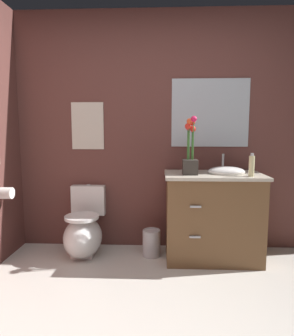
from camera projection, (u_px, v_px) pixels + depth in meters
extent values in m
cube|color=brown|center=(170.00, 132.00, 3.18)|extent=(4.45, 0.05, 2.50)
ellipsoid|color=white|center=(83.00, 237.00, 3.00)|extent=(0.38, 0.48, 0.40)
cube|color=white|center=(84.00, 246.00, 3.07)|extent=(0.22, 0.26, 0.18)
cube|color=white|center=(89.00, 200.00, 3.25)|extent=(0.36, 0.13, 0.32)
cylinder|color=white|center=(82.00, 217.00, 2.96)|extent=(0.34, 0.34, 0.03)
cylinder|color=#B7B7BC|center=(88.00, 185.00, 3.23)|extent=(0.04, 0.04, 0.02)
cube|color=brown|center=(212.00, 218.00, 2.94)|extent=(0.90, 0.52, 0.82)
cube|color=beige|center=(214.00, 175.00, 2.89)|extent=(0.94, 0.56, 0.03)
ellipsoid|color=white|center=(226.00, 172.00, 2.88)|extent=(0.36, 0.26, 0.10)
cylinder|color=#B7B7BC|center=(223.00, 163.00, 3.03)|extent=(0.02, 0.02, 0.18)
cube|color=#B7B7BC|center=(196.00, 207.00, 2.66)|extent=(0.10, 0.02, 0.02)
cube|color=#B7B7BC|center=(195.00, 237.00, 2.69)|extent=(0.10, 0.02, 0.02)
cube|color=#38332D|center=(190.00, 167.00, 2.82)|extent=(0.14, 0.14, 0.14)
cylinder|color=#386B2D|center=(193.00, 144.00, 2.79)|extent=(0.01, 0.01, 0.29)
sphere|color=red|center=(193.00, 129.00, 2.78)|extent=(0.06, 0.06, 0.06)
cylinder|color=#386B2D|center=(192.00, 141.00, 2.81)|extent=(0.01, 0.01, 0.35)
sphere|color=red|center=(192.00, 122.00, 2.79)|extent=(0.06, 0.06, 0.06)
cylinder|color=#386B2D|center=(188.00, 144.00, 2.82)|extent=(0.01, 0.01, 0.30)
sphere|color=#E01E51|center=(189.00, 127.00, 2.80)|extent=(0.06, 0.06, 0.06)
cylinder|color=#386B2D|center=(188.00, 143.00, 2.79)|extent=(0.01, 0.01, 0.31)
sphere|color=red|center=(188.00, 126.00, 2.77)|extent=(0.06, 0.06, 0.06)
cylinder|color=#386B2D|center=(189.00, 141.00, 2.78)|extent=(0.01, 0.01, 0.36)
sphere|color=#EA4C23|center=(190.00, 121.00, 2.76)|extent=(0.06, 0.06, 0.06)
cylinder|color=#386B2D|center=(193.00, 140.00, 2.76)|extent=(0.01, 0.01, 0.38)
sphere|color=#E01E51|center=(194.00, 119.00, 2.74)|extent=(0.06, 0.06, 0.06)
cylinder|color=beige|center=(252.00, 166.00, 2.69)|extent=(0.05, 0.05, 0.19)
cylinder|color=#B7B7BC|center=(252.00, 154.00, 2.68)|extent=(0.03, 0.03, 0.02)
cylinder|color=#B7B7BC|center=(151.00, 243.00, 3.03)|extent=(0.18, 0.18, 0.26)
torus|color=#B7B7BC|center=(152.00, 230.00, 3.01)|extent=(0.18, 0.18, 0.01)
cube|color=beige|center=(88.00, 126.00, 3.17)|extent=(0.34, 0.01, 0.50)
cube|color=#B2BCC6|center=(210.00, 113.00, 3.10)|extent=(0.80, 0.01, 0.70)
cylinder|color=white|center=(7.00, 193.00, 2.82)|extent=(0.11, 0.11, 0.11)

